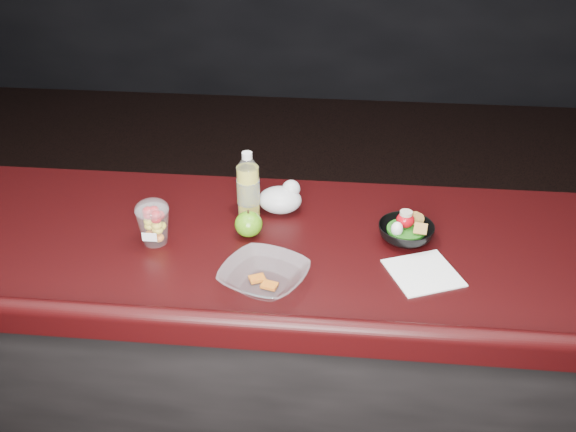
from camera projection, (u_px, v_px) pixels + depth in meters
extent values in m
cube|color=black|center=(261.00, 381.00, 2.00)|extent=(4.00, 0.65, 0.98)
cube|color=black|center=(257.00, 246.00, 1.73)|extent=(4.06, 0.71, 0.04)
cylinder|color=gold|center=(248.00, 191.00, 1.80)|extent=(0.06, 0.06, 0.15)
cylinder|color=white|center=(248.00, 191.00, 1.80)|extent=(0.06, 0.06, 0.15)
cone|color=white|center=(247.00, 163.00, 1.75)|extent=(0.06, 0.06, 0.03)
cylinder|color=white|center=(247.00, 156.00, 1.74)|extent=(0.03, 0.03, 0.02)
cylinder|color=#072D99|center=(248.00, 191.00, 1.80)|extent=(0.07, 0.07, 0.07)
ellipsoid|color=white|center=(152.00, 209.00, 1.66)|extent=(0.09, 0.09, 0.05)
ellipsoid|color=#3E7F0E|center=(249.00, 224.00, 1.73)|extent=(0.08, 0.08, 0.07)
cylinder|color=black|center=(248.00, 212.00, 1.71)|extent=(0.01, 0.01, 0.01)
ellipsoid|color=silver|center=(280.00, 200.00, 1.84)|extent=(0.12, 0.10, 0.07)
sphere|color=silver|center=(291.00, 189.00, 1.83)|extent=(0.05, 0.05, 0.05)
imported|color=black|center=(406.00, 233.00, 1.71)|extent=(0.17, 0.17, 0.05)
cylinder|color=#0F470C|center=(406.00, 230.00, 1.71)|extent=(0.10, 0.10, 0.01)
ellipsoid|color=#A70710|center=(405.00, 220.00, 1.71)|extent=(0.05, 0.05, 0.04)
cylinder|color=beige|center=(406.00, 213.00, 1.70)|extent=(0.03, 0.03, 0.01)
ellipsoid|color=white|center=(397.00, 229.00, 1.68)|extent=(0.03, 0.03, 0.04)
imported|color=silver|center=(264.00, 277.00, 1.54)|extent=(0.26, 0.26, 0.05)
cube|color=#990F0C|center=(257.00, 278.00, 1.56)|extent=(0.05, 0.04, 0.01)
cube|color=#990F0C|center=(269.00, 285.00, 1.54)|extent=(0.04, 0.04, 0.01)
cube|color=white|center=(423.00, 273.00, 1.60)|extent=(0.21, 0.21, 0.00)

